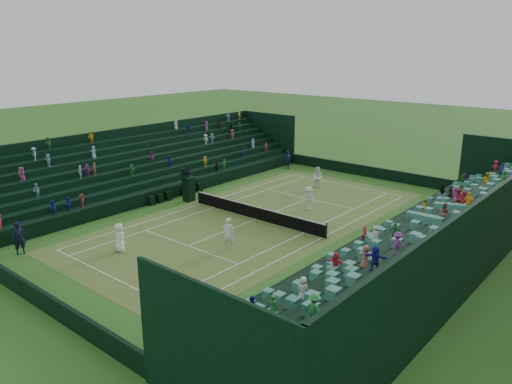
# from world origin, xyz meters

# --- Properties ---
(ground) EXTENTS (160.00, 160.00, 0.00)m
(ground) POSITION_xyz_m (0.00, 0.00, 0.00)
(ground) COLOR #32601E
(ground) RESTS_ON ground
(court_surface) EXTENTS (12.97, 26.77, 0.01)m
(court_surface) POSITION_xyz_m (0.00, 0.00, 0.01)
(court_surface) COLOR #347928
(court_surface) RESTS_ON ground
(perimeter_wall_north) EXTENTS (17.17, 0.20, 1.00)m
(perimeter_wall_north) POSITION_xyz_m (0.00, 15.88, 0.50)
(perimeter_wall_north) COLOR black
(perimeter_wall_north) RESTS_ON ground
(perimeter_wall_south) EXTENTS (17.17, 0.20, 1.00)m
(perimeter_wall_south) POSITION_xyz_m (0.00, -15.88, 0.50)
(perimeter_wall_south) COLOR black
(perimeter_wall_south) RESTS_ON ground
(perimeter_wall_east) EXTENTS (0.20, 31.77, 1.00)m
(perimeter_wall_east) POSITION_xyz_m (8.48, 0.00, 0.50)
(perimeter_wall_east) COLOR black
(perimeter_wall_east) RESTS_ON ground
(perimeter_wall_west) EXTENTS (0.20, 31.77, 1.00)m
(perimeter_wall_west) POSITION_xyz_m (-8.48, 0.00, 0.50)
(perimeter_wall_west) COLOR black
(perimeter_wall_west) RESTS_ON ground
(north_grandstand) EXTENTS (6.60, 32.00, 4.90)m
(north_grandstand) POSITION_xyz_m (12.66, 0.00, 1.55)
(north_grandstand) COLOR black
(north_grandstand) RESTS_ON ground
(south_grandstand) EXTENTS (6.60, 32.00, 4.90)m
(south_grandstand) POSITION_xyz_m (-12.66, 0.00, 1.55)
(south_grandstand) COLOR black
(south_grandstand) RESTS_ON ground
(tennis_net) EXTENTS (11.67, 0.10, 1.06)m
(tennis_net) POSITION_xyz_m (0.00, 0.00, 0.53)
(tennis_net) COLOR black
(tennis_net) RESTS_ON ground
(umpire_chair) EXTENTS (0.92, 0.92, 2.88)m
(umpire_chair) POSITION_xyz_m (-6.84, -0.06, 1.23)
(umpire_chair) COLOR black
(umpire_chair) RESTS_ON ground
(courtside_chairs) EXTENTS (0.47, 5.45, 1.03)m
(courtside_chairs) POSITION_xyz_m (-8.27, -0.13, 0.39)
(courtside_chairs) COLOR black
(courtside_chairs) RESTS_ON ground
(player_near_west) EXTENTS (0.89, 0.61, 1.74)m
(player_near_west) POSITION_xyz_m (-2.45, -9.53, 0.87)
(player_near_west) COLOR white
(player_near_west) RESTS_ON ground
(player_near_east) EXTENTS (0.86, 0.78, 1.98)m
(player_near_east) POSITION_xyz_m (2.21, -5.14, 0.99)
(player_near_east) COLOR white
(player_near_east) RESTS_ON ground
(player_far_west) EXTENTS (0.99, 0.82, 1.84)m
(player_far_west) POSITION_xyz_m (-1.17, 9.55, 0.92)
(player_far_west) COLOR white
(player_far_west) RESTS_ON ground
(player_far_east) EXTENTS (1.21, 0.79, 1.76)m
(player_far_east) POSITION_xyz_m (1.53, 4.21, 0.88)
(player_far_east) COLOR silver
(player_far_east) RESTS_ON ground
(line_judge_north) EXTENTS (0.50, 0.71, 1.84)m
(line_judge_north) POSITION_xyz_m (-7.29, 13.47, 0.92)
(line_judge_north) COLOR black
(line_judge_north) RESTS_ON ground
(line_judge_south) EXTENTS (0.60, 0.80, 1.97)m
(line_judge_south) POSITION_xyz_m (-6.59, -13.48, 0.98)
(line_judge_south) COLOR black
(line_judge_south) RESTS_ON ground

